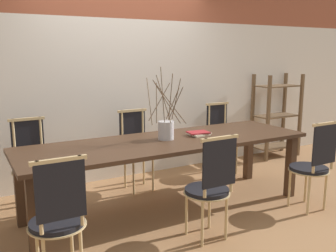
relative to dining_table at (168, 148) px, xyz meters
name	(u,v)px	position (x,y,z in m)	size (l,w,h in m)	color
ground_plane	(168,209)	(0.00, 0.00, -0.69)	(16.00, 16.00, 0.00)	#9E7047
wall_rear	(119,59)	(0.00, 1.30, 0.91)	(12.00, 0.06, 3.20)	white
dining_table	(168,148)	(0.00, 0.00, 0.00)	(3.10, 0.94, 0.77)	#422B1C
chair_near_leftend	(58,216)	(-1.33, -0.77, -0.17)	(0.42, 0.42, 0.98)	black
chair_near_left	(210,185)	(0.00, -0.77, -0.17)	(0.42, 0.42, 0.98)	black
chair_near_center	(313,163)	(1.34, -0.77, -0.17)	(0.42, 0.42, 0.98)	black
chair_far_leftend	(31,162)	(-1.26, 0.77, -0.17)	(0.42, 0.42, 0.98)	black
chair_far_left	(137,147)	(-0.01, 0.77, -0.17)	(0.42, 0.42, 0.98)	black
chair_far_center	(222,136)	(1.30, 0.77, -0.17)	(0.42, 0.42, 0.98)	black
vase_centerpiece	(166,129)	(0.00, 0.04, 0.20)	(0.37, 0.45, 0.76)	silver
book_stack	(199,133)	(0.41, 0.03, 0.11)	(0.26, 0.20, 0.04)	beige
shelving_rack	(276,116)	(2.60, 1.03, -0.02)	(0.75, 0.40, 1.34)	brown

